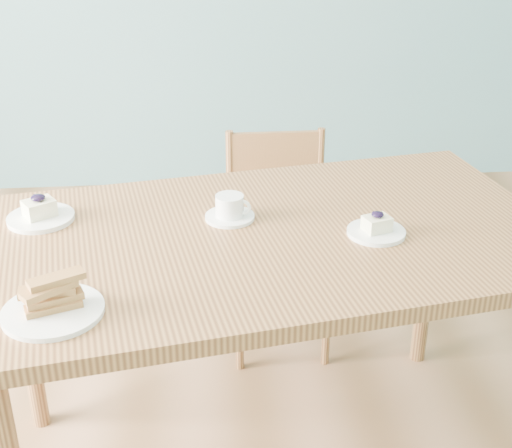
% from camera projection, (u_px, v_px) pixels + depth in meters
% --- Properties ---
extents(room, '(5.01, 5.01, 2.71)m').
position_uv_depth(room, '(176.00, 45.00, 1.41)').
color(room, '#AB754F').
rests_on(room, ground).
extents(dining_table, '(1.63, 1.11, 0.81)m').
position_uv_depth(dining_table, '(271.00, 258.00, 1.91)').
color(dining_table, '#A26E3D').
rests_on(dining_table, ground).
extents(dining_chair, '(0.37, 0.36, 0.82)m').
position_uv_depth(dining_chair, '(278.00, 243.00, 2.65)').
color(dining_chair, '#A26E3D').
rests_on(dining_chair, ground).
extents(cheesecake_plate_near, '(0.15, 0.15, 0.06)m').
position_uv_depth(cheesecake_plate_near, '(376.00, 228.00, 1.85)').
color(cheesecake_plate_near, white).
rests_on(cheesecake_plate_near, dining_table).
extents(cheesecake_plate_far, '(0.18, 0.18, 0.08)m').
position_uv_depth(cheesecake_plate_far, '(40.00, 214.00, 1.93)').
color(cheesecake_plate_far, white).
rests_on(cheesecake_plate_far, dining_table).
extents(coffee_cup, '(0.14, 0.14, 0.07)m').
position_uv_depth(coffee_cup, '(230.00, 209.00, 1.93)').
color(coffee_cup, white).
rests_on(coffee_cup, dining_table).
extents(biscotti_plate, '(0.22, 0.22, 0.09)m').
position_uv_depth(biscotti_plate, '(52.00, 303.00, 1.51)').
color(biscotti_plate, white).
rests_on(biscotti_plate, dining_table).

